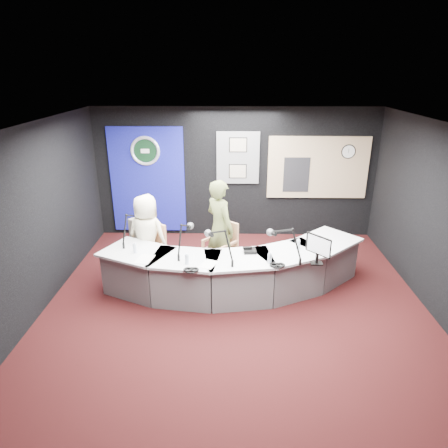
{
  "coord_description": "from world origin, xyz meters",
  "views": [
    {
      "loc": [
        -0.07,
        -5.38,
        3.53
      ],
      "look_at": [
        -0.2,
        0.8,
        1.1
      ],
      "focal_mm": 32.0,
      "sensor_mm": 36.0,
      "label": 1
    }
  ],
  "objects_px": {
    "person_woman": "(220,228)",
    "broadcast_desk": "(233,270)",
    "person_man": "(147,236)",
    "armchair_left": "(148,251)",
    "armchair_right": "(220,250)"
  },
  "relations": [
    {
      "from": "armchair_right",
      "to": "person_woman",
      "type": "distance_m",
      "value": 0.42
    },
    {
      "from": "broadcast_desk",
      "to": "armchair_left",
      "type": "distance_m",
      "value": 1.59
    },
    {
      "from": "broadcast_desk",
      "to": "person_man",
      "type": "bearing_deg",
      "value": 162.32
    },
    {
      "from": "armchair_left",
      "to": "armchair_right",
      "type": "bearing_deg",
      "value": 42.54
    },
    {
      "from": "person_man",
      "to": "person_woman",
      "type": "xyz_separation_m",
      "value": [
        1.28,
        0.12,
        0.12
      ]
    },
    {
      "from": "broadcast_desk",
      "to": "person_woman",
      "type": "relative_size",
      "value": 2.55
    },
    {
      "from": "person_woman",
      "to": "broadcast_desk",
      "type": "bearing_deg",
      "value": 161.55
    },
    {
      "from": "armchair_left",
      "to": "broadcast_desk",
      "type": "bearing_deg",
      "value": 19.34
    },
    {
      "from": "broadcast_desk",
      "to": "armchair_right",
      "type": "height_order",
      "value": "armchair_right"
    },
    {
      "from": "armchair_right",
      "to": "person_man",
      "type": "xyz_separation_m",
      "value": [
        -1.28,
        -0.12,
        0.3
      ]
    },
    {
      "from": "armchair_left",
      "to": "person_woman",
      "type": "bearing_deg",
      "value": 42.54
    },
    {
      "from": "armchair_left",
      "to": "person_man",
      "type": "distance_m",
      "value": 0.29
    },
    {
      "from": "person_man",
      "to": "person_woman",
      "type": "distance_m",
      "value": 1.29
    },
    {
      "from": "armchair_right",
      "to": "person_woman",
      "type": "height_order",
      "value": "person_woman"
    },
    {
      "from": "armchair_right",
      "to": "person_man",
      "type": "relative_size",
      "value": 0.61
    }
  ]
}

